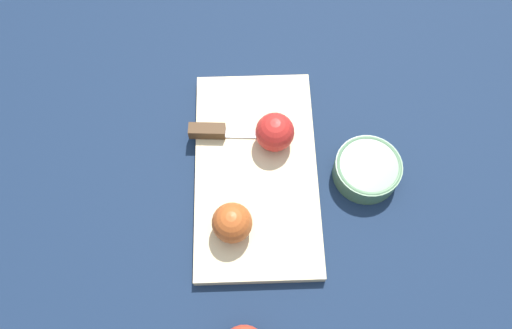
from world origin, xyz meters
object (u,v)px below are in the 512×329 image
at_px(apple_half_right, 275,132).
at_px(knife, 211,131).
at_px(bowl, 367,169).
at_px(apple_half_left, 232,223).

height_order(apple_half_right, knife, apple_half_right).
xyz_separation_m(apple_half_right, bowl, (-0.04, -0.17, -0.03)).
bearing_deg(apple_half_right, knife, 9.38).
distance_m(apple_half_right, bowl, 0.18).
relative_size(apple_half_left, knife, 0.46).
distance_m(apple_half_left, apple_half_right, 0.19).
height_order(apple_half_left, apple_half_right, apple_half_right).
xyz_separation_m(apple_half_right, knife, (0.00, 0.12, -0.02)).
distance_m(apple_half_right, knife, 0.12).
distance_m(apple_half_left, bowl, 0.27).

